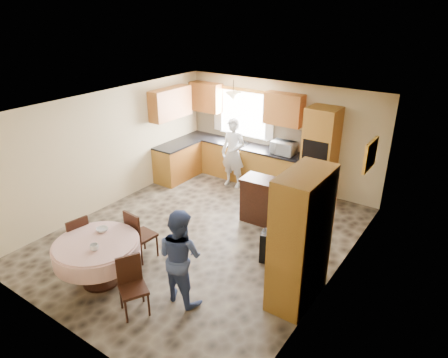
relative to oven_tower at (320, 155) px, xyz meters
name	(u,v)px	position (x,y,z in m)	size (l,w,h in m)	color
floor	(204,235)	(-1.15, -2.69, -1.06)	(5.00, 6.00, 0.01)	#71644F
ceiling	(201,108)	(-1.15, -2.69, 1.44)	(5.00, 6.00, 0.01)	white
wall_back	(280,134)	(-1.15, 0.31, 0.19)	(5.00, 0.02, 2.50)	tan
wall_front	(56,255)	(-1.15, -5.69, 0.19)	(5.00, 0.02, 2.50)	tan
wall_left	(110,149)	(-3.65, -2.69, 0.19)	(0.02, 6.00, 2.50)	tan
wall_right	(337,214)	(1.35, -2.69, 0.19)	(0.02, 6.00, 2.50)	tan
window	(244,114)	(-2.15, 0.29, 0.54)	(1.40, 0.03, 1.10)	white
curtain_left	(218,108)	(-2.90, 0.24, 0.59)	(0.22, 0.02, 1.15)	white
curtain_right	(270,117)	(-1.40, 0.24, 0.59)	(0.22, 0.02, 1.15)	white
base_cab_back	(242,162)	(-2.00, 0.01, -0.62)	(3.30, 0.60, 0.88)	#B48730
counter_back	(242,145)	(-2.00, 0.01, -0.16)	(3.30, 0.64, 0.04)	black
base_cab_left	(178,162)	(-3.35, -0.89, -0.62)	(0.60, 1.20, 0.88)	#B48730
counter_left	(177,145)	(-3.35, -0.89, -0.16)	(0.64, 1.20, 0.04)	black
backsplash	(249,131)	(-2.00, 0.30, 0.12)	(3.30, 0.02, 0.55)	beige
wall_cab_left	(206,97)	(-3.20, 0.15, 0.85)	(0.85, 0.33, 0.72)	#B9632E
wall_cab_right	(284,109)	(-1.00, 0.15, 0.85)	(0.90, 0.33, 0.72)	#B9632E
wall_cab_side	(170,103)	(-3.48, -0.89, 0.85)	(0.33, 1.20, 0.72)	#B9632E
oven_tower	(320,155)	(0.00, 0.00, 0.00)	(0.66, 0.62, 2.12)	#B48730
oven_upper	(315,151)	(0.00, -0.31, 0.19)	(0.56, 0.01, 0.45)	black
oven_lower	(313,173)	(0.00, -0.31, -0.31)	(0.56, 0.01, 0.45)	black
pendant	(233,96)	(-2.15, -0.19, 1.06)	(0.36, 0.36, 0.18)	beige
sideboard	(271,204)	(-0.33, -1.57, -0.62)	(1.22, 0.51, 0.87)	#3A1910
space_heater	(272,247)	(0.32, -2.68, -0.79)	(0.40, 0.28, 0.55)	black
cupboard	(301,239)	(1.07, -3.29, -0.03)	(0.54, 1.08, 2.07)	#B48730
dining_table	(97,251)	(-1.66, -4.74, -0.47)	(1.32, 1.32, 0.75)	#3A1910
chair_left	(77,238)	(-2.34, -4.62, -0.56)	(0.45, 0.45, 0.91)	#3A1910
chair_back	(138,233)	(-1.60, -3.94, -0.54)	(0.44, 0.44, 0.94)	#3A1910
chair_right	(132,282)	(-0.76, -4.88, -0.58)	(0.51, 0.51, 0.87)	#3A1910
framed_picture	(370,155)	(1.32, -1.11, 0.63)	(0.06, 0.63, 0.53)	#EDBB45
microwave	(283,148)	(-0.87, -0.04, 0.01)	(0.54, 0.36, 0.30)	silver
person_sink	(233,153)	(-1.96, -0.46, -0.22)	(0.62, 0.40, 1.68)	silver
person_dining	(180,256)	(-0.35, -4.29, -0.31)	(0.73, 0.57, 1.50)	#3A4B7F
bowl_sideboard	(261,180)	(-0.57, -1.57, -0.16)	(0.22, 0.22, 0.06)	#B2B2B2
bottle_sideboard	(293,182)	(0.12, -1.57, -0.03)	(0.12, 0.12, 0.32)	silver
cup_table	(94,247)	(-1.49, -4.90, -0.26)	(0.13, 0.13, 0.10)	#B2B2B2
bowl_table	(102,230)	(-1.82, -4.48, -0.28)	(0.19, 0.19, 0.06)	#B2B2B2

